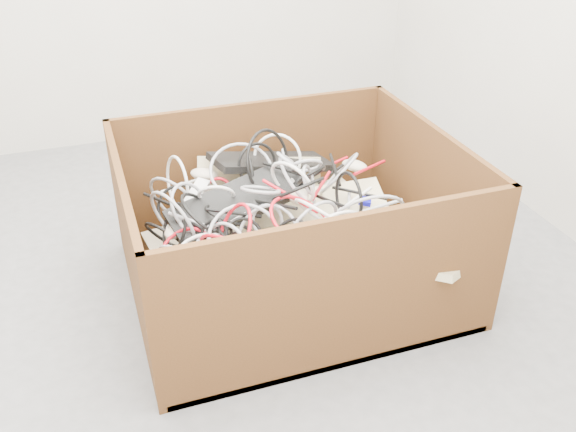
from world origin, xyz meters
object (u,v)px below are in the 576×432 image
object	(u,v)px
power_strip_right	(211,272)
vga_plug	(365,201)
cardboard_box	(286,253)
power_strip_left	(189,207)

from	to	relation	value
power_strip_right	vga_plug	size ratio (longest dim) A/B	6.50
cardboard_box	vga_plug	xyz separation A→B (m)	(0.29, -0.06, 0.21)
cardboard_box	power_strip_right	distance (m)	0.47
vga_plug	power_strip_right	bearing A→B (deg)	-137.16
cardboard_box	power_strip_left	xyz separation A→B (m)	(-0.34, 0.09, 0.22)
power_strip_left	vga_plug	bearing A→B (deg)	-65.30
power_strip_right	vga_plug	distance (m)	0.67
cardboard_box	power_strip_left	world-z (taller)	cardboard_box
vga_plug	power_strip_left	bearing A→B (deg)	-168.75
power_strip_left	power_strip_right	xyz separation A→B (m)	(-0.01, -0.36, -0.04)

